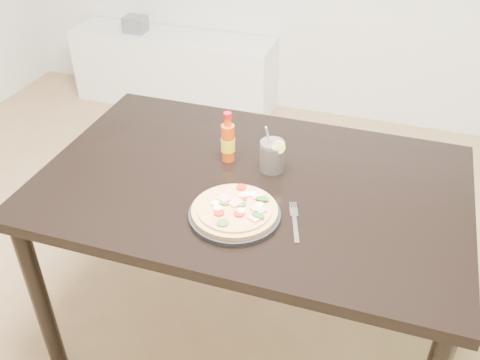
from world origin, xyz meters
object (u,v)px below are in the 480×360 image
(pizza, at_px, (235,209))
(media_console, at_px, (174,70))
(cola_cup, at_px, (272,157))
(dining_table, at_px, (251,200))
(plate, at_px, (235,215))
(fork, at_px, (295,220))
(hot_sauce_bottle, at_px, (228,142))

(pizza, distance_m, media_console, 2.34)
(cola_cup, relative_size, media_console, 0.12)
(dining_table, bearing_deg, pizza, -86.82)
(plate, xyz_separation_m, fork, (0.18, 0.04, -0.01))
(hot_sauce_bottle, distance_m, media_console, 2.04)
(media_console, bearing_deg, pizza, -60.35)
(hot_sauce_bottle, bearing_deg, fork, -40.61)
(pizza, bearing_deg, fork, 11.10)
(fork, bearing_deg, cola_cup, 102.34)
(media_console, bearing_deg, fork, -56.21)
(hot_sauce_bottle, height_order, fork, hot_sauce_bottle)
(plate, relative_size, fork, 1.50)
(cola_cup, bearing_deg, media_console, 124.34)
(plate, xyz_separation_m, pizza, (0.00, 0.00, 0.02))
(plate, distance_m, cola_cup, 0.29)
(plate, xyz_separation_m, media_console, (-1.13, 1.98, -0.51))
(dining_table, distance_m, media_console, 2.14)
(cola_cup, bearing_deg, dining_table, -119.76)
(plate, bearing_deg, fork, 11.64)
(plate, relative_size, cola_cup, 1.60)
(fork, bearing_deg, plate, 174.26)
(hot_sauce_bottle, bearing_deg, pizza, -66.76)
(pizza, xyz_separation_m, media_console, (-1.13, 1.98, -0.53))
(hot_sauce_bottle, bearing_deg, cola_cup, -4.52)
(dining_table, xyz_separation_m, plate, (0.01, -0.20, 0.09))
(hot_sauce_bottle, distance_m, fork, 0.40)
(dining_table, height_order, cola_cup, cola_cup)
(fork, distance_m, media_console, 2.39)
(hot_sauce_bottle, bearing_deg, media_console, 120.69)
(plate, bearing_deg, dining_table, 92.71)
(media_console, bearing_deg, hot_sauce_bottle, -59.31)
(pizza, bearing_deg, dining_table, 93.18)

